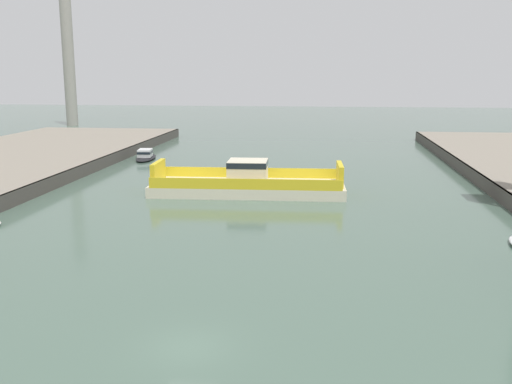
# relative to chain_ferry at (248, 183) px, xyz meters

# --- Properties ---
(ground_plane) EXTENTS (400.00, 400.00, 0.00)m
(ground_plane) POSITION_rel_chain_ferry_xyz_m (1.94, -35.64, -1.08)
(ground_plane) COLOR #4C6656
(chain_ferry) EXTENTS (20.65, 7.87, 3.56)m
(chain_ferry) POSITION_rel_chain_ferry_xyz_m (0.00, 0.00, 0.00)
(chain_ferry) COLOR beige
(chain_ferry) RESTS_ON ground
(moored_boat_near_left) EXTENTS (3.76, 8.42, 1.56)m
(moored_boat_near_left) POSITION_rel_chain_ferry_xyz_m (-18.40, 22.79, -0.49)
(moored_boat_near_left) COLOR black
(moored_boat_near_left) RESTS_ON ground
(smokestack_distant_a) EXTENTS (2.93, 2.93, 33.69)m
(smokestack_distant_a) POSITION_rel_chain_ferry_xyz_m (-53.36, 75.78, 16.79)
(smokestack_distant_a) COLOR #9E998E
(smokestack_distant_a) RESTS_ON ground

